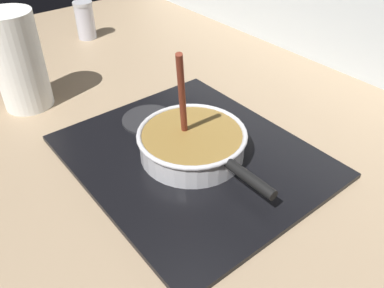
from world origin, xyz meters
name	(u,v)px	position (x,y,z in m)	size (l,w,h in m)	color
ground	(143,192)	(0.00, 0.00, -0.02)	(2.40, 1.60, 0.04)	#9E8466
hob_plate	(192,156)	(-0.01, 0.14, 0.01)	(0.56, 0.48, 0.01)	black
burner_ring	(192,152)	(-0.01, 0.14, 0.02)	(0.18, 0.18, 0.01)	#592D0C
spare_burner	(149,119)	(-0.18, 0.14, 0.01)	(0.14, 0.14, 0.01)	#262628
cooking_pan	(192,142)	(0.00, 0.14, 0.05)	(0.36, 0.24, 0.26)	silver
condiment_jar	(85,20)	(-0.81, 0.28, 0.07)	(0.07, 0.07, 0.13)	silver
paper_towel_roll	(18,61)	(-0.47, -0.06, 0.13)	(0.13, 0.13, 0.26)	white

